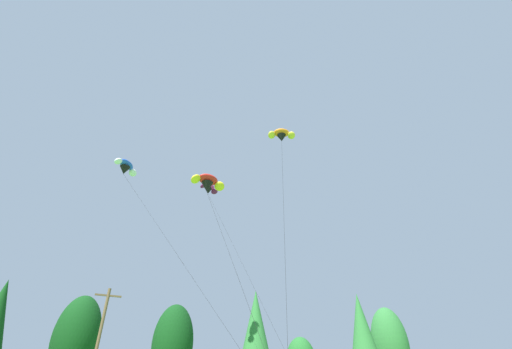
# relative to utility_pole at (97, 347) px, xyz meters

# --- Properties ---
(treeline_tree_d) EXTENTS (5.00, 5.00, 11.85)m
(treeline_tree_d) POSITION_rel_utility_pole_xyz_m (-1.88, 13.19, 2.00)
(treeline_tree_d) COLOR #472D19
(treeline_tree_d) RESTS_ON ground_plane
(treeline_tree_e) EXTENTS (5.01, 5.01, 11.89)m
(treeline_tree_e) POSITION_rel_utility_pole_xyz_m (9.04, 13.56, 2.02)
(treeline_tree_e) COLOR #472D19
(treeline_tree_e) RESTS_ON ground_plane
(treeline_tree_f) EXTENTS (4.64, 4.64, 13.81)m
(treeline_tree_f) POSITION_rel_utility_pole_xyz_m (18.63, 9.87, 3.48)
(treeline_tree_f) COLOR #472D19
(treeline_tree_f) RESTS_ON ground_plane
(treeline_tree_h) EXTENTS (4.88, 4.88, 14.90)m
(treeline_tree_h) POSITION_rel_utility_pole_xyz_m (35.11, 9.21, 4.17)
(treeline_tree_h) COLOR #472D19
(treeline_tree_h) RESTS_ON ground_plane
(treeline_tree_i) EXTENTS (5.66, 5.66, 14.31)m
(treeline_tree_i) POSITION_rel_utility_pole_xyz_m (43.49, 12.90, 3.49)
(treeline_tree_i) COLOR #472D19
(treeline_tree_i) RESTS_ON ground_plane
(utility_pole) EXTENTS (2.20, 0.26, 9.82)m
(utility_pole) POSITION_rel_utility_pole_xyz_m (0.00, 0.00, 0.00)
(utility_pole) COLOR brown
(utility_pole) RESTS_ON ground_plane
(parafoil_kite_high_orange) EXTENTS (5.83, 8.43, 20.26)m
(parafoil_kite_high_orange) POSITION_rel_utility_pole_xyz_m (10.51, -13.35, 15.61)
(parafoil_kite_high_orange) COLOR orange
(parafoil_kite_mid_blue_white) EXTENTS (9.85, 15.26, 19.69)m
(parafoil_kite_mid_blue_white) POSITION_rel_utility_pole_xyz_m (-1.12, -3.01, 15.35)
(parafoil_kite_mid_blue_white) COLOR blue
(parafoil_kite_far_magenta) EXTENTS (5.73, 13.88, 22.39)m
(parafoil_kite_far_magenta) POSITION_rel_utility_pole_xyz_m (8.87, 2.41, 18.23)
(parafoil_kite_far_magenta) COLOR #D12893
(parafoil_kite_low_red_yellow) EXTENTS (3.07, 10.94, 15.65)m
(parafoil_kite_low_red_yellow) POSITION_rel_utility_pole_xyz_m (5.07, -10.69, 10.92)
(parafoil_kite_low_red_yellow) COLOR red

